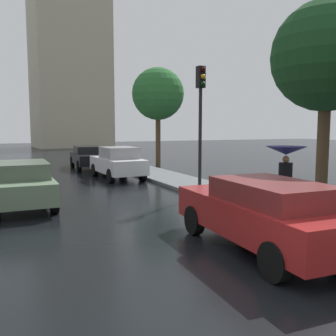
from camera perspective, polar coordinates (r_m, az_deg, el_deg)
name	(u,v)px	position (r m, az deg, el deg)	size (l,w,h in m)	color
ground	(221,333)	(5.04, 8.06, -23.62)	(120.00, 120.00, 0.00)	black
car_white_near_kerb	(118,163)	(18.46, -7.67, 0.83)	(1.86, 4.14, 1.56)	silver
car_red_mid_road	(263,212)	(7.88, 14.25, -6.57)	(1.94, 4.55, 1.46)	maroon
car_black_behind_camera	(88,157)	(23.31, -12.13, 1.67)	(1.92, 4.65, 1.36)	black
car_green_far_lane	(23,183)	(12.67, -21.27, -2.18)	(1.81, 4.27, 1.43)	slate
pedestrian_with_umbrella_far	(286,158)	(11.51, 17.52, 1.46)	(1.18, 1.18, 1.81)	black
traffic_light	(201,106)	(13.43, 5.00, 9.35)	(0.26, 0.39, 4.49)	black
street_tree_near	(327,57)	(13.11, 23.05, 15.31)	(3.45, 3.45, 6.45)	#4C3823
street_tree_mid	(158,94)	(24.23, -1.54, 11.18)	(3.31, 3.31, 6.29)	#4C3823
distant_tower	(69,9)	(52.06, -14.89, 22.44)	(9.68, 7.56, 37.57)	#B2A88E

